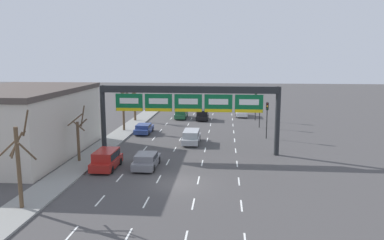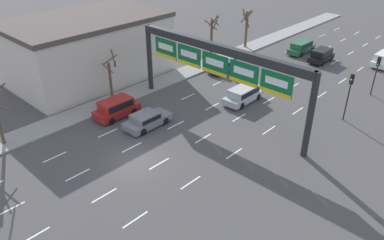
{
  "view_description": "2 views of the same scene",
  "coord_description": "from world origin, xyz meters",
  "px_view_note": "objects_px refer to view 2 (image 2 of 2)",
  "views": [
    {
      "loc": [
        3.72,
        -28.3,
        10.1
      ],
      "look_at": [
        0.44,
        8.67,
        3.68
      ],
      "focal_mm": 35.0,
      "sensor_mm": 36.0,
      "label": 1
    },
    {
      "loc": [
        19.38,
        -14.15,
        16.78
      ],
      "look_at": [
        0.62,
        5.72,
        1.51
      ],
      "focal_mm": 35.0,
      "sensor_mm": 36.0,
      "label": 2
    }
  ],
  "objects_px": {
    "traffic_light_far_end": "(350,88)",
    "car_grey": "(147,119)",
    "suv_red": "(116,107)",
    "traffic_light_near_gantry": "(377,68)",
    "suv_black": "(321,55)",
    "sign_gantry": "(217,61)",
    "suv_green": "(301,47)",
    "tree_bare_second": "(246,26)",
    "car_blue": "(223,66)",
    "tree_bare_closest": "(212,37)",
    "tree_bare_third": "(111,76)",
    "suv_silver": "(243,94)",
    "suv_white": "(384,59)"
  },
  "relations": [
    {
      "from": "car_grey",
      "to": "tree_bare_closest",
      "type": "xyz_separation_m",
      "value": [
        -6.46,
        16.22,
        2.62
      ]
    },
    {
      "from": "car_blue",
      "to": "tree_bare_second",
      "type": "height_order",
      "value": "tree_bare_second"
    },
    {
      "from": "suv_white",
      "to": "tree_bare_second",
      "type": "relative_size",
      "value": 0.8
    },
    {
      "from": "car_grey",
      "to": "tree_bare_third",
      "type": "height_order",
      "value": "tree_bare_third"
    },
    {
      "from": "suv_red",
      "to": "tree_bare_third",
      "type": "height_order",
      "value": "tree_bare_third"
    },
    {
      "from": "car_grey",
      "to": "traffic_light_far_end",
      "type": "relative_size",
      "value": 0.97
    },
    {
      "from": "tree_bare_second",
      "to": "car_blue",
      "type": "bearing_deg",
      "value": -69.52
    },
    {
      "from": "suv_white",
      "to": "suv_black",
      "type": "relative_size",
      "value": 1.08
    },
    {
      "from": "car_grey",
      "to": "suv_silver",
      "type": "height_order",
      "value": "suv_silver"
    },
    {
      "from": "suv_white",
      "to": "traffic_light_far_end",
      "type": "relative_size",
      "value": 0.95
    },
    {
      "from": "suv_red",
      "to": "tree_bare_second",
      "type": "relative_size",
      "value": 0.8
    },
    {
      "from": "car_grey",
      "to": "tree_bare_closest",
      "type": "distance_m",
      "value": 17.66
    },
    {
      "from": "suv_white",
      "to": "tree_bare_third",
      "type": "height_order",
      "value": "tree_bare_third"
    },
    {
      "from": "suv_white",
      "to": "suv_green",
      "type": "distance_m",
      "value": 10.18
    },
    {
      "from": "sign_gantry",
      "to": "suv_green",
      "type": "bearing_deg",
      "value": 98.65
    },
    {
      "from": "suv_black",
      "to": "traffic_light_near_gantry",
      "type": "height_order",
      "value": "traffic_light_near_gantry"
    },
    {
      "from": "car_grey",
      "to": "tree_bare_third",
      "type": "bearing_deg",
      "value": 169.32
    },
    {
      "from": "tree_bare_closest",
      "to": "tree_bare_third",
      "type": "height_order",
      "value": "tree_bare_closest"
    },
    {
      "from": "traffic_light_near_gantry",
      "to": "tree_bare_second",
      "type": "height_order",
      "value": "tree_bare_second"
    },
    {
      "from": "suv_green",
      "to": "car_blue",
      "type": "relative_size",
      "value": 1.07
    },
    {
      "from": "tree_bare_second",
      "to": "suv_red",
      "type": "bearing_deg",
      "value": -82.25
    },
    {
      "from": "car_grey",
      "to": "suv_silver",
      "type": "xyz_separation_m",
      "value": [
        3.2,
        9.9,
        0.14
      ]
    },
    {
      "from": "traffic_light_near_gantry",
      "to": "suv_black",
      "type": "bearing_deg",
      "value": 146.53
    },
    {
      "from": "suv_red",
      "to": "traffic_light_near_gantry",
      "type": "bearing_deg",
      "value": 53.72
    },
    {
      "from": "suv_red",
      "to": "traffic_light_near_gantry",
      "type": "distance_m",
      "value": 26.21
    },
    {
      "from": "traffic_light_near_gantry",
      "to": "traffic_light_far_end",
      "type": "height_order",
      "value": "traffic_light_far_end"
    },
    {
      "from": "sign_gantry",
      "to": "suv_white",
      "type": "distance_m",
      "value": 25.83
    },
    {
      "from": "tree_bare_closest",
      "to": "suv_silver",
      "type": "bearing_deg",
      "value": -33.21
    },
    {
      "from": "car_blue",
      "to": "tree_bare_second",
      "type": "relative_size",
      "value": 0.83
    },
    {
      "from": "sign_gantry",
      "to": "suv_red",
      "type": "xyz_separation_m",
      "value": [
        -6.83,
        -6.11,
        -4.63
      ]
    },
    {
      "from": "suv_silver",
      "to": "suv_black",
      "type": "xyz_separation_m",
      "value": [
        0.33,
        16.06,
        0.05
      ]
    },
    {
      "from": "suv_white",
      "to": "tree_bare_second",
      "type": "bearing_deg",
      "value": -160.11
    },
    {
      "from": "car_blue",
      "to": "tree_bare_closest",
      "type": "distance_m",
      "value": 4.16
    },
    {
      "from": "car_grey",
      "to": "traffic_light_far_end",
      "type": "distance_m",
      "value": 18.11
    },
    {
      "from": "traffic_light_near_gantry",
      "to": "tree_bare_third",
      "type": "distance_m",
      "value": 26.75
    },
    {
      "from": "suv_white",
      "to": "tree_bare_second",
      "type": "distance_m",
      "value": 17.86
    },
    {
      "from": "suv_red",
      "to": "suv_green",
      "type": "xyz_separation_m",
      "value": [
        3.51,
        27.97,
        -0.07
      ]
    },
    {
      "from": "suv_silver",
      "to": "tree_bare_third",
      "type": "bearing_deg",
      "value": -139.12
    },
    {
      "from": "suv_red",
      "to": "traffic_light_near_gantry",
      "type": "relative_size",
      "value": 1.03
    },
    {
      "from": "suv_silver",
      "to": "suv_green",
      "type": "relative_size",
      "value": 0.98
    },
    {
      "from": "traffic_light_far_end",
      "to": "car_grey",
      "type": "bearing_deg",
      "value": -132.72
    },
    {
      "from": "suv_white",
      "to": "suv_red",
      "type": "relative_size",
      "value": 1.0
    },
    {
      "from": "suv_green",
      "to": "traffic_light_far_end",
      "type": "xyz_separation_m",
      "value": [
        12.18,
        -14.12,
        2.33
      ]
    },
    {
      "from": "car_blue",
      "to": "suv_silver",
      "type": "bearing_deg",
      "value": -37.12
    },
    {
      "from": "sign_gantry",
      "to": "car_grey",
      "type": "bearing_deg",
      "value": -121.39
    },
    {
      "from": "traffic_light_near_gantry",
      "to": "tree_bare_closest",
      "type": "height_order",
      "value": "tree_bare_closest"
    },
    {
      "from": "car_grey",
      "to": "tree_bare_closest",
      "type": "relative_size",
      "value": 0.75
    },
    {
      "from": "suv_black",
      "to": "tree_bare_closest",
      "type": "xyz_separation_m",
      "value": [
        -9.99,
        -9.73,
        2.42
      ]
    },
    {
      "from": "car_blue",
      "to": "traffic_light_near_gantry",
      "type": "distance_m",
      "value": 16.54
    },
    {
      "from": "car_blue",
      "to": "sign_gantry",
      "type": "bearing_deg",
      "value": -54.39
    }
  ]
}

